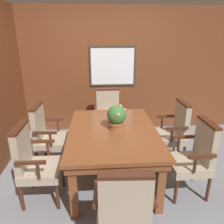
{
  "coord_description": "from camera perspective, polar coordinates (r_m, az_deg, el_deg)",
  "views": [
    {
      "loc": [
        -0.21,
        -2.57,
        1.98
      ],
      "look_at": [
        -0.01,
        0.23,
        0.95
      ],
      "focal_mm": 35.0,
      "sensor_mm": 36.0,
      "label": 1
    }
  ],
  "objects": [
    {
      "name": "chair_head_far",
      "position": [
        4.1,
        -0.99,
        -0.46
      ],
      "size": [
        0.53,
        0.49,
        0.99
      ],
      "rotation": [
        0.0,
        0.0,
        0.03
      ],
      "color": "#472314",
      "rests_on": "ground_plane"
    },
    {
      "name": "chair_right_near",
      "position": [
        2.96,
        20.75,
        -10.61
      ],
      "size": [
        0.48,
        0.53,
        0.99
      ],
      "rotation": [
        0.0,
        0.0,
        -1.54
      ],
      "color": "#472314",
      "rests_on": "ground_plane"
    },
    {
      "name": "ground_plane",
      "position": [
        3.26,
        0.41,
        -17.25
      ],
      "size": [
        14.0,
        14.0,
        0.0
      ],
      "primitive_type": "plane",
      "color": "gray"
    },
    {
      "name": "dining_table",
      "position": [
        2.98,
        0.21,
        -6.33
      ],
      "size": [
        1.17,
        1.61,
        0.75
      ],
      "color": "brown",
      "rests_on": "ground_plane"
    },
    {
      "name": "chair_head_near",
      "position": [
        2.08,
        3.1,
        -24.1
      ],
      "size": [
        0.53,
        0.5,
        0.99
      ],
      "rotation": [
        0.0,
        0.0,
        3.09
      ],
      "color": "#472314",
      "rests_on": "ground_plane"
    },
    {
      "name": "chair_left_near",
      "position": [
        2.82,
        -19.69,
        -12.07
      ],
      "size": [
        0.48,
        0.52,
        0.99
      ],
      "rotation": [
        0.0,
        0.0,
        1.55
      ],
      "color": "#472314",
      "rests_on": "ground_plane"
    },
    {
      "name": "potted_plant",
      "position": [
        2.92,
        1.27,
        -1.31
      ],
      "size": [
        0.26,
        0.28,
        0.33
      ],
      "color": "#9E5638",
      "rests_on": "dining_table"
    },
    {
      "name": "chair_right_far",
      "position": [
        3.57,
        15.75,
        -4.53
      ],
      "size": [
        0.48,
        0.52,
        0.99
      ],
      "rotation": [
        0.0,
        0.0,
        -1.56
      ],
      "color": "#472314",
      "rests_on": "ground_plane"
    },
    {
      "name": "chair_left_far",
      "position": [
        3.44,
        -16.56,
        -5.58
      ],
      "size": [
        0.5,
        0.54,
        0.99
      ],
      "rotation": [
        0.0,
        0.0,
        1.52
      ],
      "color": "#472314",
      "rests_on": "ground_plane"
    },
    {
      "name": "wall_back",
      "position": [
        4.45,
        -1.41,
        10.46
      ],
      "size": [
        7.2,
        0.08,
        2.45
      ],
      "color": "brown",
      "rests_on": "ground_plane"
    }
  ]
}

